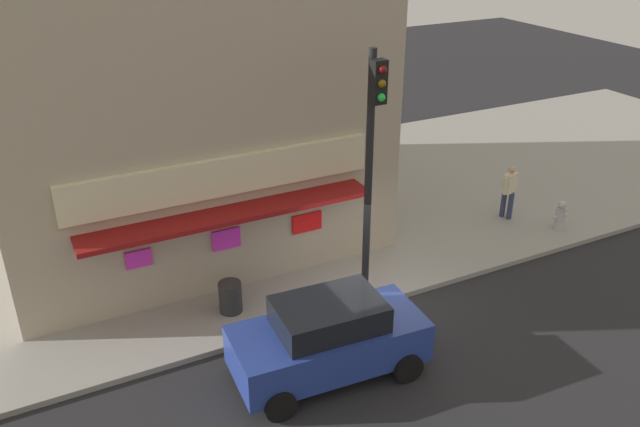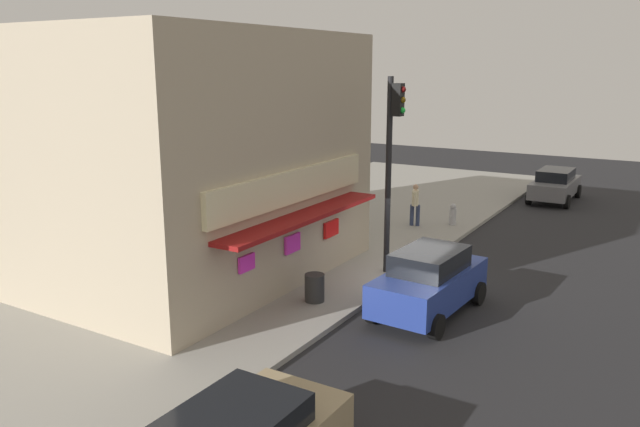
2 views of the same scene
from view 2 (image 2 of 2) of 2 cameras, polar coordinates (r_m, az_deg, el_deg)
name	(u,v)px [view 2 (image 2 of 2)]	position (r m, az deg, el deg)	size (l,w,h in m)	color
ground_plane	(403,281)	(19.65, 7.49, -6.04)	(61.79, 61.79, 0.00)	#232326
sidewalk	(256,251)	(22.33, -5.80, -3.43)	(41.20, 11.22, 0.14)	gray
corner_building	(170,154)	(20.14, -13.34, 5.25)	(9.72, 9.86, 7.27)	tan
traffic_light	(392,151)	(19.12, 6.50, 5.62)	(0.32, 0.58, 6.00)	black
fire_hydrant	(453,215)	(26.08, 11.88, -0.09)	(0.53, 0.29, 0.87)	#B2B2B7
trash_can	(315,288)	(17.37, -0.49, -6.71)	(0.55, 0.55, 0.77)	#2D2D2D
pedestrian	(415,203)	(25.55, 8.59, 0.96)	(0.60, 0.43, 1.69)	navy
potted_plant_by_doorway	(252,282)	(17.36, -6.15, -6.14)	(0.66, 0.66, 1.04)	gray
parked_car_blue	(429,281)	(17.00, 9.82, -6.05)	(4.07, 2.15, 1.76)	navy
parked_car_grey	(555,185)	(32.66, 20.44, 2.46)	(4.14, 1.94, 1.55)	slate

